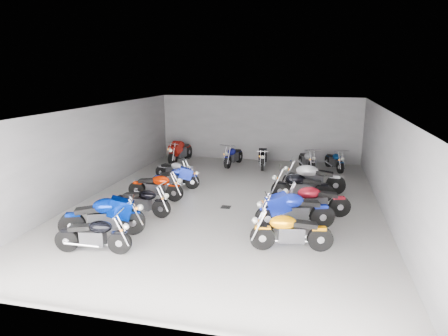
# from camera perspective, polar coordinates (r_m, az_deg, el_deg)

# --- Properties ---
(ground) EXTENTS (14.00, 14.00, 0.00)m
(ground) POSITION_cam_1_polar(r_m,az_deg,el_deg) (13.81, 0.73, -4.95)
(ground) COLOR gray
(ground) RESTS_ON ground
(wall_back) EXTENTS (10.00, 0.10, 3.20)m
(wall_back) POSITION_cam_1_polar(r_m,az_deg,el_deg) (20.18, 5.00, 5.62)
(wall_back) COLOR gray
(wall_back) RESTS_ON ground
(wall_left) EXTENTS (0.10, 14.00, 3.20)m
(wall_left) POSITION_cam_1_polar(r_m,az_deg,el_deg) (15.23, -17.97, 2.36)
(wall_left) COLOR gray
(wall_left) RESTS_ON ground
(wall_right) EXTENTS (0.10, 14.00, 3.20)m
(wall_right) POSITION_cam_1_polar(r_m,az_deg,el_deg) (13.29, 22.33, 0.41)
(wall_right) COLOR gray
(wall_right) RESTS_ON ground
(ceiling) EXTENTS (10.00, 14.00, 0.04)m
(ceiling) POSITION_cam_1_polar(r_m,az_deg,el_deg) (13.14, 0.78, 8.47)
(ceiling) COLOR black
(ceiling) RESTS_ON wall_back
(drain_grate) EXTENTS (0.32, 0.32, 0.01)m
(drain_grate) POSITION_cam_1_polar(r_m,az_deg,el_deg) (13.35, 0.28, -5.60)
(drain_grate) COLOR black
(drain_grate) RESTS_ON ground
(motorcycle_left_a) EXTENTS (1.95, 0.46, 0.86)m
(motorcycle_left_a) POSITION_cam_1_polar(r_m,az_deg,el_deg) (10.51, -18.10, -9.09)
(motorcycle_left_a) COLOR black
(motorcycle_left_a) RESTS_ON ground
(motorcycle_left_b) EXTENTS (2.22, 0.97, 1.02)m
(motorcycle_left_b) POSITION_cam_1_polar(r_m,az_deg,el_deg) (11.42, -16.85, -6.67)
(motorcycle_left_b) COLOR black
(motorcycle_left_b) RESTS_ON ground
(motorcycle_left_c) EXTENTS (1.95, 0.41, 0.85)m
(motorcycle_left_c) POSITION_cam_1_polar(r_m,az_deg,el_deg) (12.72, -11.60, -4.69)
(motorcycle_left_c) COLOR black
(motorcycle_left_c) RESTS_ON ground
(motorcycle_left_d) EXTENTS (2.03, 0.40, 0.89)m
(motorcycle_left_d) POSITION_cam_1_polar(r_m,az_deg,el_deg) (14.15, -9.67, -2.62)
(motorcycle_left_d) COLOR black
(motorcycle_left_d) RESTS_ON ground
(motorcycle_left_e) EXTENTS (1.79, 0.78, 0.82)m
(motorcycle_left_e) POSITION_cam_1_polar(r_m,az_deg,el_deg) (15.28, -6.91, -1.46)
(motorcycle_left_e) COLOR black
(motorcycle_left_e) RESTS_ON ground
(motorcycle_left_f) EXTENTS (1.80, 0.80, 0.83)m
(motorcycle_left_f) POSITION_cam_1_polar(r_m,az_deg,el_deg) (16.43, -7.18, -0.37)
(motorcycle_left_f) COLOR black
(motorcycle_left_f) RESTS_ON ground
(motorcycle_right_b) EXTENTS (2.08, 0.54, 0.92)m
(motorcycle_right_b) POSITION_cam_1_polar(r_m,az_deg,el_deg) (10.26, 9.46, -8.93)
(motorcycle_right_b) COLOR black
(motorcycle_right_b) RESTS_ON ground
(motorcycle_right_c) EXTENTS (2.24, 0.84, 1.01)m
(motorcycle_right_c) POSITION_cam_1_polar(r_m,az_deg,el_deg) (11.57, 9.96, -6.03)
(motorcycle_right_c) COLOR black
(motorcycle_right_c) RESTS_ON ground
(motorcycle_right_d) EXTENTS (2.13, 0.59, 0.94)m
(motorcycle_right_d) POSITION_cam_1_polar(r_m,az_deg,el_deg) (12.70, 12.88, -4.55)
(motorcycle_right_d) COLOR black
(motorcycle_right_d) RESTS_ON ground
(motorcycle_right_e) EXTENTS (2.15, 0.46, 0.94)m
(motorcycle_right_e) POSITION_cam_1_polar(r_m,az_deg,el_deg) (14.12, 10.94, -2.60)
(motorcycle_right_e) COLOR black
(motorcycle_right_e) RESTS_ON ground
(motorcycle_right_f) EXTENTS (2.32, 0.46, 1.02)m
(motorcycle_right_f) POSITION_cam_1_polar(r_m,az_deg,el_deg) (15.13, 12.56, -1.42)
(motorcycle_right_f) COLOR black
(motorcycle_right_f) RESTS_ON ground
(motorcycle_back_a) EXTENTS (0.55, 2.36, 1.04)m
(motorcycle_back_a) POSITION_cam_1_polar(r_m,az_deg,el_deg) (19.81, -6.28, 2.41)
(motorcycle_back_a) COLOR black
(motorcycle_back_a) RESTS_ON ground
(motorcycle_back_c) EXTENTS (0.56, 1.99, 0.88)m
(motorcycle_back_c) POSITION_cam_1_polar(r_m,az_deg,el_deg) (19.04, 1.34, 1.76)
(motorcycle_back_c) COLOR black
(motorcycle_back_c) RESTS_ON ground
(motorcycle_back_d) EXTENTS (0.46, 2.02, 0.89)m
(motorcycle_back_d) POSITION_cam_1_polar(r_m,az_deg,el_deg) (18.76, 5.55, 1.53)
(motorcycle_back_d) COLOR black
(motorcycle_back_d) RESTS_ON ground
(motorcycle_back_e) EXTENTS (0.81, 1.88, 0.86)m
(motorcycle_back_e) POSITION_cam_1_polar(r_m,az_deg,el_deg) (18.53, 11.77, 1.11)
(motorcycle_back_e) COLOR black
(motorcycle_back_e) RESTS_ON ground
(motorcycle_back_f) EXTENTS (0.80, 1.77, 0.82)m
(motorcycle_back_f) POSITION_cam_1_polar(r_m,az_deg,el_deg) (18.84, 15.52, 1.02)
(motorcycle_back_f) COLOR black
(motorcycle_back_f) RESTS_ON ground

